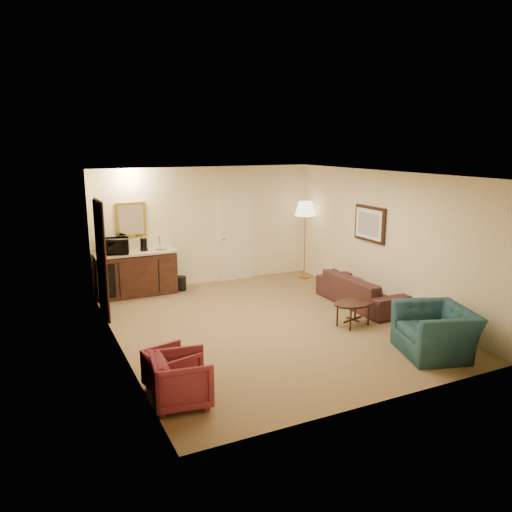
{
  "coord_description": "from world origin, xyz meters",
  "views": [
    {
      "loc": [
        -3.72,
        -7.36,
        3.1
      ],
      "look_at": [
        0.04,
        0.5,
        1.12
      ],
      "focal_mm": 35.0,
      "sensor_mm": 36.0,
      "label": 1
    }
  ],
  "objects": [
    {
      "name": "waste_bin",
      "position": [
        -0.73,
        2.65,
        0.15
      ],
      "size": [
        0.27,
        0.27,
        0.3
      ],
      "primitive_type": "cylinder",
      "rotation": [
        0.0,
        0.0,
        0.14
      ],
      "color": "black",
      "rests_on": "ground"
    },
    {
      "name": "teal_armchair",
      "position": [
        1.71,
        -2.2,
        0.48
      ],
      "size": [
        1.01,
        1.26,
        0.96
      ],
      "primitive_type": "imported",
      "rotation": [
        0.0,
        0.0,
        -1.88
      ],
      "color": "#1F464E",
      "rests_on": "ground"
    },
    {
      "name": "coffee_table",
      "position": [
        1.33,
        -0.7,
        0.21
      ],
      "size": [
        0.83,
        0.65,
        0.42
      ],
      "primitive_type": "cube",
      "rotation": [
        0.0,
        0.0,
        0.24
      ],
      "color": "black",
      "rests_on": "ground"
    },
    {
      "name": "floor_lamp",
      "position": [
        2.2,
        2.4,
        0.9
      ],
      "size": [
        0.6,
        0.6,
        1.81
      ],
      "primitive_type": "cube",
      "rotation": [
        0.0,
        0.0,
        0.29
      ],
      "color": "#BD843F",
      "rests_on": "ground"
    },
    {
      "name": "coffee_maker",
      "position": [
        -1.47,
        2.74,
        1.05
      ],
      "size": [
        0.18,
        0.18,
        0.26
      ],
      "primitive_type": "cylinder",
      "rotation": [
        0.0,
        0.0,
        0.29
      ],
      "color": "black",
      "rests_on": "wetbar_cabinet"
    },
    {
      "name": "room_walls",
      "position": [
        -0.1,
        0.77,
        1.72
      ],
      "size": [
        5.02,
        6.01,
        2.61
      ],
      "color": "#F8E3BA",
      "rests_on": "ground"
    },
    {
      "name": "rose_chair_far",
      "position": [
        -2.15,
        -1.6,
        0.3
      ],
      "size": [
        0.67,
        0.7,
        0.6
      ],
      "primitive_type": "imported",
      "rotation": [
        0.0,
        0.0,
        1.81
      ],
      "color": "maroon",
      "rests_on": "ground"
    },
    {
      "name": "microwave",
      "position": [
        -2.06,
        2.7,
        1.11
      ],
      "size": [
        0.62,
        0.43,
        0.38
      ],
      "primitive_type": "imported",
      "rotation": [
        0.0,
        0.0,
        -0.23
      ],
      "color": "black",
      "rests_on": "wetbar_cabinet"
    },
    {
      "name": "wetbar_cabinet",
      "position": [
        -1.65,
        2.72,
        0.46
      ],
      "size": [
        1.64,
        0.58,
        0.92
      ],
      "primitive_type": "cube",
      "color": "#3B2212",
      "rests_on": "ground"
    },
    {
      "name": "ground",
      "position": [
        0.0,
        0.0,
        0.0
      ],
      "size": [
        6.0,
        6.0,
        0.0
      ],
      "primitive_type": "plane",
      "color": "olive",
      "rests_on": "ground"
    },
    {
      "name": "sofa",
      "position": [
        2.15,
        0.16,
        0.4
      ],
      "size": [
        0.6,
        2.04,
        0.79
      ],
      "primitive_type": "imported",
      "rotation": [
        0.0,
        0.0,
        1.58
      ],
      "color": "black",
      "rests_on": "ground"
    },
    {
      "name": "rose_chair_near",
      "position": [
        -2.15,
        -2.0,
        0.35
      ],
      "size": [
        0.72,
        0.76,
        0.69
      ],
      "primitive_type": "imported",
      "rotation": [
        0.0,
        0.0,
        1.42
      ],
      "color": "maroon",
      "rests_on": "ground"
    }
  ]
}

